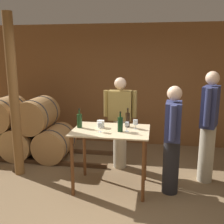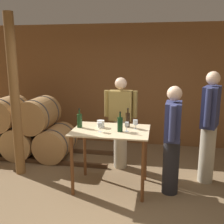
{
  "view_description": "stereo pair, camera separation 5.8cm",
  "coord_description": "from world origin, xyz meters",
  "px_view_note": "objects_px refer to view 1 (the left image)",
  "views": [
    {
      "loc": [
        0.49,
        -3.16,
        2.06
      ],
      "look_at": [
        -0.14,
        0.67,
        1.19
      ],
      "focal_mm": 42.0,
      "sensor_mm": 36.0,
      "label": 1
    },
    {
      "loc": [
        0.55,
        -3.15,
        2.06
      ],
      "look_at": [
        -0.14,
        0.67,
        1.19
      ],
      "focal_mm": 42.0,
      "sensor_mm": 36.0,
      "label": 2
    }
  ],
  "objects_px": {
    "wine_bottle_center": "(128,119)",
    "wine_glass_near_center": "(127,125)",
    "person_visitor_with_scarf": "(120,121)",
    "person_visitor_bearded": "(172,138)",
    "wine_glass_near_right": "(136,122)",
    "person_host": "(209,125)",
    "ice_bucket": "(101,124)",
    "wine_bottle_left": "(120,124)",
    "wine_glass_near_left": "(100,125)",
    "wine_bottle_far_left": "(79,120)",
    "wooden_post": "(14,98)"
  },
  "relations": [
    {
      "from": "wine_bottle_far_left",
      "to": "person_host",
      "type": "xyz_separation_m",
      "value": [
        1.99,
        0.43,
        -0.1
      ]
    },
    {
      "from": "wine_bottle_far_left",
      "to": "ice_bucket",
      "type": "height_order",
      "value": "wine_bottle_far_left"
    },
    {
      "from": "person_visitor_with_scarf",
      "to": "person_visitor_bearded",
      "type": "bearing_deg",
      "value": -41.44
    },
    {
      "from": "wooden_post",
      "to": "wine_glass_near_right",
      "type": "bearing_deg",
      "value": -3.06
    },
    {
      "from": "person_visitor_with_scarf",
      "to": "wine_glass_near_right",
      "type": "bearing_deg",
      "value": -64.04
    },
    {
      "from": "wine_bottle_left",
      "to": "wine_glass_near_left",
      "type": "height_order",
      "value": "wine_bottle_left"
    },
    {
      "from": "wine_bottle_far_left",
      "to": "person_host",
      "type": "distance_m",
      "value": 2.04
    },
    {
      "from": "wooden_post",
      "to": "wine_bottle_far_left",
      "type": "distance_m",
      "value": 1.21
    },
    {
      "from": "wine_glass_near_center",
      "to": "wine_bottle_far_left",
      "type": "bearing_deg",
      "value": 174.05
    },
    {
      "from": "wooden_post",
      "to": "wine_glass_near_right",
      "type": "height_order",
      "value": "wooden_post"
    },
    {
      "from": "wooden_post",
      "to": "wine_glass_near_left",
      "type": "xyz_separation_m",
      "value": [
        1.52,
        -0.35,
        -0.31
      ]
    },
    {
      "from": "ice_bucket",
      "to": "person_visitor_bearded",
      "type": "distance_m",
      "value": 1.09
    },
    {
      "from": "wine_glass_near_center",
      "to": "person_host",
      "type": "distance_m",
      "value": 1.35
    },
    {
      "from": "wine_glass_near_center",
      "to": "person_visitor_with_scarf",
      "type": "height_order",
      "value": "person_visitor_with_scarf"
    },
    {
      "from": "person_host",
      "to": "person_visitor_bearded",
      "type": "distance_m",
      "value": 0.76
    },
    {
      "from": "wooden_post",
      "to": "wine_bottle_far_left",
      "type": "bearing_deg",
      "value": -8.52
    },
    {
      "from": "wine_glass_near_left",
      "to": "person_host",
      "type": "relative_size",
      "value": 0.08
    },
    {
      "from": "wine_bottle_center",
      "to": "wine_glass_near_center",
      "type": "relative_size",
      "value": 2.14
    },
    {
      "from": "wooden_post",
      "to": "ice_bucket",
      "type": "xyz_separation_m",
      "value": [
        1.48,
        -0.12,
        -0.35
      ]
    },
    {
      "from": "wine_bottle_center",
      "to": "ice_bucket",
      "type": "height_order",
      "value": "wine_bottle_center"
    },
    {
      "from": "wine_glass_near_left",
      "to": "ice_bucket",
      "type": "distance_m",
      "value": 0.24
    },
    {
      "from": "wine_glass_near_center",
      "to": "wine_glass_near_right",
      "type": "bearing_deg",
      "value": 51.49
    },
    {
      "from": "wine_bottle_far_left",
      "to": "person_visitor_with_scarf",
      "type": "distance_m",
      "value": 0.92
    },
    {
      "from": "ice_bucket",
      "to": "person_visitor_with_scarf",
      "type": "bearing_deg",
      "value": 72.67
    },
    {
      "from": "wine_bottle_left",
      "to": "ice_bucket",
      "type": "bearing_deg",
      "value": 153.54
    },
    {
      "from": "wine_bottle_far_left",
      "to": "ice_bucket",
      "type": "bearing_deg",
      "value": 9.92
    },
    {
      "from": "ice_bucket",
      "to": "person_host",
      "type": "xyz_separation_m",
      "value": [
        1.67,
        0.38,
        -0.04
      ]
    },
    {
      "from": "person_visitor_bearded",
      "to": "person_host",
      "type": "bearing_deg",
      "value": 38.64
    },
    {
      "from": "wine_bottle_left",
      "to": "person_visitor_with_scarf",
      "type": "xyz_separation_m",
      "value": [
        -0.11,
        0.84,
        -0.18
      ]
    },
    {
      "from": "wine_bottle_far_left",
      "to": "wine_bottle_left",
      "type": "xyz_separation_m",
      "value": [
        0.65,
        -0.11,
        0.0
      ]
    },
    {
      "from": "wine_bottle_far_left",
      "to": "person_visitor_with_scarf",
      "type": "bearing_deg",
      "value": 53.99
    },
    {
      "from": "person_visitor_with_scarf",
      "to": "wine_glass_near_left",
      "type": "bearing_deg",
      "value": -100.69
    },
    {
      "from": "wine_bottle_far_left",
      "to": "wine_bottle_left",
      "type": "height_order",
      "value": "wine_bottle_far_left"
    },
    {
      "from": "wine_glass_near_left",
      "to": "wooden_post",
      "type": "bearing_deg",
      "value": 166.96
    },
    {
      "from": "wooden_post",
      "to": "wine_bottle_left",
      "type": "bearing_deg",
      "value": -8.8
    },
    {
      "from": "wooden_post",
      "to": "person_visitor_with_scarf",
      "type": "xyz_separation_m",
      "value": [
        1.69,
        0.56,
        -0.47
      ]
    },
    {
      "from": "wine_bottle_left",
      "to": "person_host",
      "type": "height_order",
      "value": "person_host"
    },
    {
      "from": "person_host",
      "to": "wine_glass_near_center",
      "type": "bearing_deg",
      "value": -157.79
    },
    {
      "from": "wooden_post",
      "to": "person_visitor_bearded",
      "type": "relative_size",
      "value": 1.67
    },
    {
      "from": "person_host",
      "to": "person_visitor_bearded",
      "type": "relative_size",
      "value": 1.11
    },
    {
      "from": "wine_bottle_center",
      "to": "wine_glass_near_center",
      "type": "xyz_separation_m",
      "value": [
        0.02,
        -0.23,
        -0.02
      ]
    },
    {
      "from": "wine_bottle_far_left",
      "to": "wine_bottle_center",
      "type": "relative_size",
      "value": 1.01
    },
    {
      "from": "wine_bottle_left",
      "to": "person_visitor_bearded",
      "type": "xyz_separation_m",
      "value": [
        0.76,
        0.07,
        -0.2
      ]
    },
    {
      "from": "ice_bucket",
      "to": "wine_glass_near_center",
      "type": "bearing_deg",
      "value": -17.6
    },
    {
      "from": "wine_glass_near_right",
      "to": "person_host",
      "type": "xyz_separation_m",
      "value": [
        1.13,
        0.37,
        -0.09
      ]
    },
    {
      "from": "wooden_post",
      "to": "person_visitor_with_scarf",
      "type": "height_order",
      "value": "wooden_post"
    },
    {
      "from": "wine_bottle_center",
      "to": "ice_bucket",
      "type": "bearing_deg",
      "value": -166.93
    },
    {
      "from": "wine_bottle_far_left",
      "to": "wine_bottle_center",
      "type": "xyz_separation_m",
      "value": [
        0.73,
        0.15,
        0.01
      ]
    },
    {
      "from": "wooden_post",
      "to": "ice_bucket",
      "type": "bearing_deg",
      "value": -4.54
    },
    {
      "from": "wine_glass_near_right",
      "to": "wine_glass_near_left",
      "type": "bearing_deg",
      "value": -153.79
    }
  ]
}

